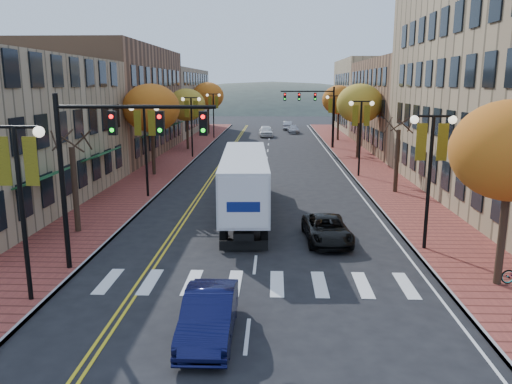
# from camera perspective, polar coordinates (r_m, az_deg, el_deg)

# --- Properties ---
(ground) EXTENTS (200.00, 200.00, 0.00)m
(ground) POSITION_cam_1_polar(r_m,az_deg,el_deg) (17.21, -0.64, -12.97)
(ground) COLOR black
(ground) RESTS_ON ground
(sidewalk_left) EXTENTS (4.00, 85.00, 0.15)m
(sidewalk_left) POSITION_cam_1_polar(r_m,az_deg,el_deg) (49.57, -9.26, 3.69)
(sidewalk_left) COLOR brown
(sidewalk_left) RESTS_ON ground
(sidewalk_right) EXTENTS (4.00, 85.00, 0.15)m
(sidewalk_right) POSITION_cam_1_polar(r_m,az_deg,el_deg) (49.29, 11.76, 3.54)
(sidewalk_right) COLOR brown
(sidewalk_right) RESTS_ON ground
(building_left_mid) EXTENTS (12.00, 24.00, 11.00)m
(building_left_mid) POSITION_cam_1_polar(r_m,az_deg,el_deg) (54.56, -17.12, 9.81)
(building_left_mid) COLOR brown
(building_left_mid) RESTS_ON ground
(building_left_far) EXTENTS (12.00, 26.00, 9.50)m
(building_left_far) POSITION_cam_1_polar(r_m,az_deg,el_deg) (78.63, -11.09, 10.16)
(building_left_far) COLOR #9E8966
(building_left_far) RESTS_ON ground
(building_right_mid) EXTENTS (15.00, 24.00, 10.00)m
(building_right_mid) POSITION_cam_1_polar(r_m,az_deg,el_deg) (60.26, 19.53, 9.36)
(building_right_mid) COLOR brown
(building_right_mid) RESTS_ON ground
(building_right_far) EXTENTS (15.00, 20.00, 11.00)m
(building_right_far) POSITION_cam_1_polar(r_m,az_deg,el_deg) (81.52, 14.97, 10.57)
(building_right_far) COLOR #9E8966
(building_right_far) RESTS_ON ground
(tree_left_a) EXTENTS (0.28, 0.28, 4.20)m
(tree_left_a) POSITION_cam_1_polar(r_m,az_deg,el_deg) (26.00, -19.97, 0.24)
(tree_left_a) COLOR #382619
(tree_left_a) RESTS_ON sidewalk_left
(tree_left_b) EXTENTS (4.48, 4.48, 7.21)m
(tree_left_b) POSITION_cam_1_polar(r_m,az_deg,el_deg) (40.78, -11.87, 9.35)
(tree_left_b) COLOR #382619
(tree_left_b) RESTS_ON sidewalk_left
(tree_left_c) EXTENTS (4.16, 4.16, 6.69)m
(tree_left_c) POSITION_cam_1_polar(r_m,az_deg,el_deg) (56.45, -7.93, 9.84)
(tree_left_c) COLOR #382619
(tree_left_c) RESTS_ON sidewalk_left
(tree_left_d) EXTENTS (4.61, 4.61, 7.42)m
(tree_left_d) POSITION_cam_1_polar(r_m,az_deg,el_deg) (74.22, -5.51, 10.88)
(tree_left_d) COLOR #382619
(tree_left_d) RESTS_ON sidewalk_left
(tree_right_a) EXTENTS (4.16, 4.16, 6.69)m
(tree_right_a) POSITION_cam_1_polar(r_m,az_deg,el_deg) (19.52, 27.15, 4.20)
(tree_right_a) COLOR #382619
(tree_right_a) RESTS_ON sidewalk_right
(tree_right_b) EXTENTS (0.28, 0.28, 4.20)m
(tree_right_b) POSITION_cam_1_polar(r_m,az_deg,el_deg) (34.92, 15.79, 3.43)
(tree_right_b) COLOR #382619
(tree_right_b) RESTS_ON sidewalk_right
(tree_right_c) EXTENTS (4.48, 4.48, 7.21)m
(tree_right_c) POSITION_cam_1_polar(r_m,az_deg,el_deg) (50.26, 11.75, 9.86)
(tree_right_c) COLOR #382619
(tree_right_c) RESTS_ON sidewalk_right
(tree_right_d) EXTENTS (4.35, 4.35, 7.00)m
(tree_right_d) POSITION_cam_1_polar(r_m,az_deg,el_deg) (66.10, 9.46, 10.33)
(tree_right_d) COLOR #382619
(tree_right_d) RESTS_ON sidewalk_right
(lamp_left_a) EXTENTS (1.96, 0.36, 6.05)m
(lamp_left_a) POSITION_cam_1_polar(r_m,az_deg,el_deg) (17.88, -25.46, 1.26)
(lamp_left_a) COLOR black
(lamp_left_a) RESTS_ON ground
(lamp_left_b) EXTENTS (1.96, 0.36, 6.05)m
(lamp_left_b) POSITION_cam_1_polar(r_m,az_deg,el_deg) (32.76, -12.57, 6.65)
(lamp_left_b) COLOR black
(lamp_left_b) RESTS_ON ground
(lamp_left_c) EXTENTS (1.96, 0.36, 6.05)m
(lamp_left_c) POSITION_cam_1_polar(r_m,az_deg,el_deg) (50.33, -7.40, 8.70)
(lamp_left_c) COLOR black
(lamp_left_c) RESTS_ON ground
(lamp_left_d) EXTENTS (1.96, 0.36, 6.05)m
(lamp_left_d) POSITION_cam_1_polar(r_m,az_deg,el_deg) (68.12, -4.89, 9.67)
(lamp_left_d) COLOR black
(lamp_left_d) RESTS_ON ground
(lamp_right_a) EXTENTS (1.96, 0.36, 6.05)m
(lamp_right_a) POSITION_cam_1_polar(r_m,az_deg,el_deg) (22.78, 19.36, 3.89)
(lamp_right_a) COLOR black
(lamp_right_a) RESTS_ON ground
(lamp_right_b) EXTENTS (1.96, 0.36, 6.05)m
(lamp_right_b) POSITION_cam_1_polar(r_m,az_deg,el_deg) (40.23, 11.88, 7.67)
(lamp_right_b) COLOR black
(lamp_right_b) RESTS_ON ground
(lamp_right_c) EXTENTS (1.96, 0.36, 6.05)m
(lamp_right_c) POSITION_cam_1_polar(r_m,az_deg,el_deg) (58.02, 8.92, 9.12)
(lamp_right_c) COLOR black
(lamp_right_c) RESTS_ON ground
(traffic_mast_near) EXTENTS (6.10, 0.35, 7.00)m
(traffic_mast_near) POSITION_cam_1_polar(r_m,az_deg,el_deg) (19.72, -16.40, 4.73)
(traffic_mast_near) COLOR black
(traffic_mast_near) RESTS_ON ground
(traffic_mast_far) EXTENTS (6.10, 0.34, 7.00)m
(traffic_mast_far) POSITION_cam_1_polar(r_m,az_deg,el_deg) (57.79, 6.92, 9.79)
(traffic_mast_far) COLOR black
(traffic_mast_far) RESTS_ON ground
(semi_truck) EXTENTS (3.03, 14.53, 3.61)m
(semi_truck) POSITION_cam_1_polar(r_m,az_deg,el_deg) (28.34, -1.29, 1.63)
(semi_truck) COLOR black
(semi_truck) RESTS_ON ground
(navy_sedan) EXTENTS (1.49, 4.20, 1.38)m
(navy_sedan) POSITION_cam_1_polar(r_m,az_deg,el_deg) (15.16, -5.40, -13.81)
(navy_sedan) COLOR #0D0F35
(navy_sedan) RESTS_ON ground
(black_suv) EXTENTS (2.28, 4.49, 1.22)m
(black_suv) POSITION_cam_1_polar(r_m,az_deg,el_deg) (23.84, 8.11, -4.25)
(black_suv) COLOR black
(black_suv) RESTS_ON ground
(car_far_white) EXTENTS (2.20, 4.77, 1.58)m
(car_far_white) POSITION_cam_1_polar(r_m,az_deg,el_deg) (70.94, 1.13, 6.97)
(car_far_white) COLOR white
(car_far_white) RESTS_ON ground
(car_far_silver) EXTENTS (1.79, 4.08, 1.17)m
(car_far_silver) POSITION_cam_1_polar(r_m,az_deg,el_deg) (76.17, 4.29, 7.15)
(car_far_silver) COLOR #98989F
(car_far_silver) RESTS_ON ground
(car_far_oncoming) EXTENTS (1.79, 4.24, 1.36)m
(car_far_oncoming) POSITION_cam_1_polar(r_m,az_deg,el_deg) (82.04, 3.70, 7.59)
(car_far_oncoming) COLOR #A8A8B0
(car_far_oncoming) RESTS_ON ground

